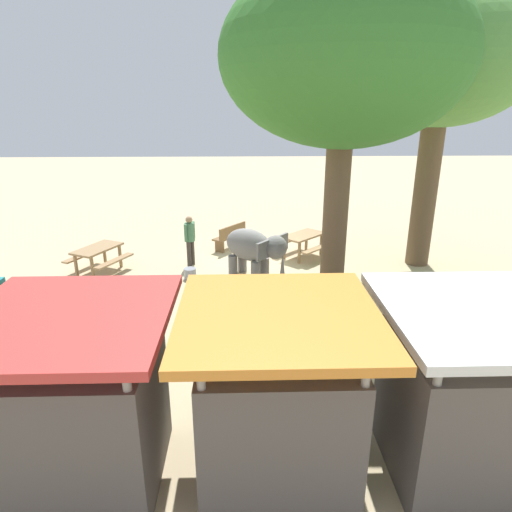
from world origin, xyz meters
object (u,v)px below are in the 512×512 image
person_handler (190,237)px  wooden_bench (230,236)px  shade_tree_main (442,61)px  shade_tree_secondary (345,59)px  picnic_table_far (98,254)px  picnic_table_near (303,240)px  market_stall_red (80,408)px  market_stall_white (469,401)px  feed_bucket (190,273)px  market_stall_orange (277,404)px  elephant (254,248)px

person_handler → wooden_bench: 2.11m
shade_tree_main → shade_tree_secondary: (3.21, 2.13, -0.14)m
person_handler → picnic_table_far: 2.83m
shade_tree_main → picnic_table_near: bearing=-11.7°
shade_tree_main → market_stall_red: (7.81, 8.41, -4.92)m
wooden_bench → market_stall_white: (-3.49, 10.09, 0.67)m
market_stall_white → shade_tree_secondary: bearing=-84.5°
market_stall_red → feed_bucket: size_ratio=7.00×
market_stall_white → market_stall_red: (5.20, 0.00, 0.00)m
shade_tree_main → market_stall_white: (2.61, 8.41, -4.92)m
person_handler → feed_bucket: person_handler is taller
market_stall_white → person_handler: bearing=-60.8°
market_stall_orange → wooden_bench: bearing=-85.0°
picnic_table_far → market_stall_white: (-7.48, 7.95, 0.55)m
wooden_bench → feed_bucket: 3.04m
market_stall_red → market_stall_orange: bearing=180.0°
elephant → market_stall_orange: 7.26m
wooden_bench → market_stall_white: bearing=-123.1°
wooden_bench → market_stall_red: bearing=-151.8°
person_handler → feed_bucket: size_ratio=4.50×
market_stall_orange → market_stall_red: 2.60m
wooden_bench → market_stall_white: size_ratio=0.54×
person_handler → picnic_table_near: 3.78m
shade_tree_main → feed_bucket: size_ratio=22.32×
elephant → market_stall_red: size_ratio=0.80×
picnic_table_far → feed_bucket: bearing=102.9°
person_handler → picnic_table_near: (-3.69, -0.73, -0.36)m
elephant → picnic_table_far: (4.78, -0.70, -0.36)m
wooden_bench → picnic_table_near: wooden_bench is taller
wooden_bench → shade_tree_main: bearing=-67.6°
market_stall_white → picnic_table_far: bearing=-46.8°
picnic_table_far → feed_bucket: 2.97m
market_stall_white → feed_bucket: market_stall_white is taller
market_stall_white → market_stall_red: 5.20m
shade_tree_main → market_stall_red: size_ratio=3.19×
shade_tree_main → market_stall_orange: size_ratio=3.19×
picnic_table_near → wooden_bench: bearing=-65.1°
elephant → shade_tree_main: size_ratio=0.25×
market_stall_orange → feed_bucket: market_stall_orange is taller
elephant → person_handler: 2.33m
elephant → feed_bucket: size_ratio=5.60×
market_stall_red → picnic_table_far: bearing=-74.0°
picnic_table_far → feed_bucket: (-2.86, 0.66, -0.43)m
person_handler → market_stall_white: market_stall_white is taller
elephant → market_stall_white: size_ratio=0.80×
shade_tree_main → market_stall_white: 10.08m
picnic_table_near → picnic_table_far: size_ratio=1.06×
feed_bucket → person_handler: bearing=-85.3°
picnic_table_far → market_stall_orange: bearing=57.5°
picnic_table_far → shade_tree_main: bearing=118.5°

